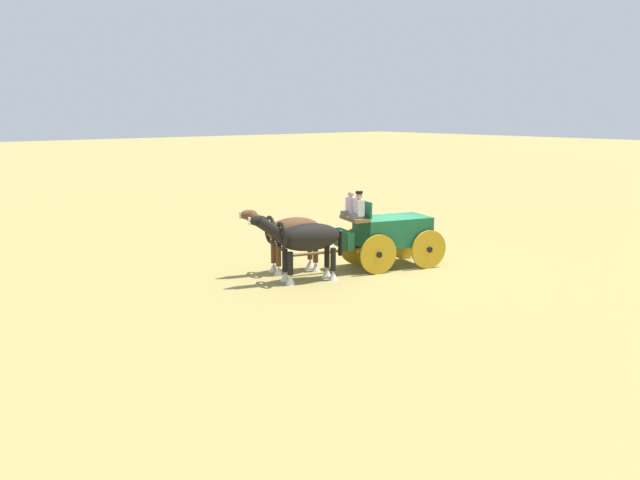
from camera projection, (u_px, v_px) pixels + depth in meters
name	position (u px, v px, depth m)	size (l,w,h in m)	color
ground_plane	(392.00, 266.00, 22.53)	(220.00, 220.00, 0.00)	#9E8C4C
show_wagon	(388.00, 232.00, 22.21)	(5.53, 2.56, 2.77)	#195B38
draft_horse_near	(305.00, 239.00, 20.27)	(3.08, 1.46, 2.24)	black
draft_horse_off	(290.00, 233.00, 21.45)	(2.91, 1.43, 2.23)	brown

